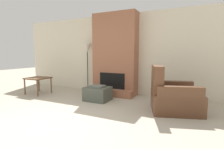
# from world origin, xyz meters

# --- Properties ---
(ground_plane) EXTENTS (24.00, 24.00, 0.00)m
(ground_plane) POSITION_xyz_m (0.00, 0.00, 0.00)
(ground_plane) COLOR #B2A893
(wall_back) EXTENTS (7.95, 0.06, 2.60)m
(wall_back) POSITION_xyz_m (0.00, 3.14, 1.30)
(wall_back) COLOR beige
(wall_back) RESTS_ON ground_plane
(fireplace) EXTENTS (1.44, 0.70, 2.60)m
(fireplace) POSITION_xyz_m (0.00, 2.87, 1.24)
(fireplace) COLOR #935B42
(fireplace) RESTS_ON ground_plane
(ottoman) EXTENTS (0.67, 0.57, 0.43)m
(ottoman) POSITION_xyz_m (-0.08, 1.90, 0.20)
(ottoman) COLOR #474C42
(ottoman) RESTS_ON ground_plane
(armchair) EXTENTS (1.26, 1.17, 1.05)m
(armchair) POSITION_xyz_m (1.92, 1.83, 0.31)
(armchair) COLOR brown
(armchair) RESTS_ON ground_plane
(side_table) EXTENTS (0.66, 0.64, 0.54)m
(side_table) POSITION_xyz_m (-2.28, 1.77, 0.47)
(side_table) COLOR brown
(side_table) RESTS_ON ground_plane
(floor_lamp_left) EXTENTS (0.30, 0.30, 1.66)m
(floor_lamp_left) POSITION_xyz_m (-1.08, 2.89, 1.41)
(floor_lamp_left) COLOR #333333
(floor_lamp_left) RESTS_ON ground_plane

